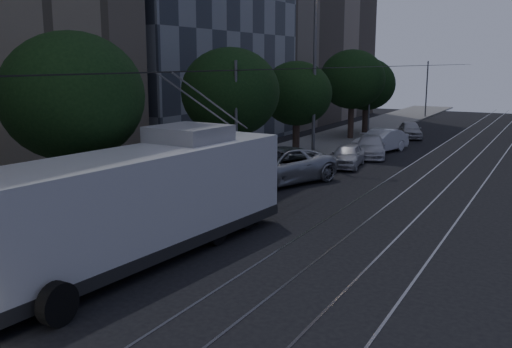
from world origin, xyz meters
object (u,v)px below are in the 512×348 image
at_px(car_white_c, 381,141).
at_px(car_white_a, 347,155).
at_px(streetlamp_far, 322,52).
at_px(trolleybus, 133,205).
at_px(pickup_silver, 276,166).
at_px(car_white_d, 410,130).
at_px(car_white_b, 371,146).

bearing_deg(car_white_c, car_white_a, -74.74).
bearing_deg(car_white_a, streetlamp_far, 153.37).
distance_m(trolleybus, car_white_a, 18.18).
relative_size(trolleybus, streetlamp_far, 1.19).
height_order(pickup_silver, car_white_a, pickup_silver).
xyz_separation_m(trolleybus, car_white_d, (0.36, 32.45, -1.10)).
distance_m(trolleybus, streetlamp_far, 19.41).
bearing_deg(streetlamp_far, car_white_d, 81.38).
relative_size(car_white_d, streetlamp_far, 0.36).
bearing_deg(car_white_d, pickup_silver, -115.06).
relative_size(pickup_silver, streetlamp_far, 0.59).
distance_m(car_white_d, streetlamp_far, 15.02).
xyz_separation_m(trolleybus, car_white_b, (0.36, 22.15, -1.10)).
bearing_deg(streetlamp_far, car_white_c, 69.63).
bearing_deg(pickup_silver, car_white_d, 106.41).
height_order(car_white_a, car_white_c, car_white_c).
xyz_separation_m(pickup_silver, streetlamp_far, (-0.48, 6.75, 5.58)).
height_order(pickup_silver, car_white_b, pickup_silver).
xyz_separation_m(car_white_a, car_white_c, (0.12, 6.21, 0.08)).
relative_size(car_white_a, car_white_c, 0.86).
xyz_separation_m(trolleybus, streetlamp_far, (-1.71, 18.76, 4.70)).
distance_m(pickup_silver, car_white_d, 20.51).
xyz_separation_m(pickup_silver, car_white_a, (1.48, 6.13, -0.22)).
relative_size(car_white_a, streetlamp_far, 0.36).
relative_size(pickup_silver, car_white_b, 1.40).
distance_m(pickup_silver, car_white_c, 12.44).
xyz_separation_m(pickup_silver, car_white_d, (1.60, 20.44, -0.22)).
bearing_deg(car_white_a, car_white_c, 79.82).
bearing_deg(streetlamp_far, trolleybus, -84.79).
bearing_deg(pickup_silver, car_white_b, 101.92).
bearing_deg(car_white_a, pickup_silver, -112.67).
bearing_deg(pickup_silver, streetlamp_far, 114.91).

